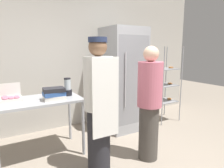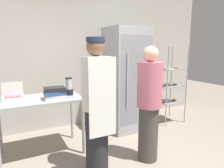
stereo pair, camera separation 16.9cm
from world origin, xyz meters
name	(u,v)px [view 2 (the right image)]	position (x,y,z in m)	size (l,w,h in m)	color
back_wall	(76,53)	(0.00, 2.31, 1.51)	(6.40, 0.12, 3.02)	#B7B2A8
refrigerator	(126,79)	(0.78, 1.59, 0.99)	(0.73, 0.75, 1.99)	#9EA0A5
baking_rack	(169,85)	(1.82, 1.50, 0.81)	(0.56, 0.48, 1.64)	#93969B
prep_counter	(40,105)	(-0.88, 1.31, 0.77)	(1.20, 0.69, 0.87)	#9EA0A5
donut_box	(13,97)	(-1.22, 1.38, 0.91)	(0.29, 0.20, 0.24)	silver
blender_pitcher	(69,87)	(-0.42, 1.33, 0.99)	(0.13, 0.13, 0.28)	black
binder_stack	(55,93)	(-0.68, 1.17, 0.95)	(0.31, 0.24, 0.17)	silver
person_baker	(97,104)	(-0.29, 0.54, 0.90)	(0.37, 0.38, 1.73)	#232328
person_customer	(149,104)	(0.46, 0.43, 0.83)	(0.35, 0.35, 1.63)	#47423D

